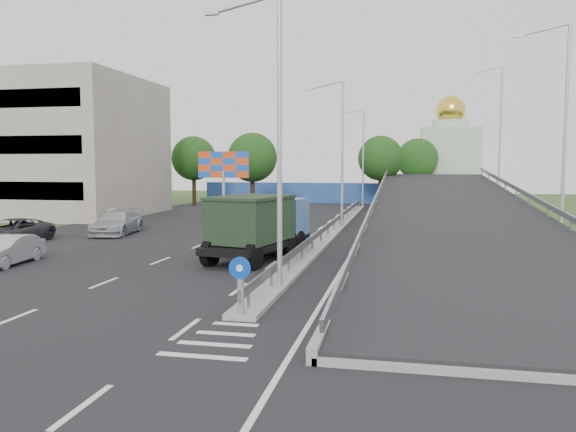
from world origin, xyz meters
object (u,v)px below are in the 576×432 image
(lamp_post_mid, at_px, (340,146))
(parked_car_c, at_px, (12,232))
(parked_car_b, at_px, (7,250))
(billboard, at_px, (223,169))
(lamp_post_near, at_px, (274,126))
(church, at_px, (449,158))
(parked_car_d, at_px, (117,223))
(sign_bollard, at_px, (240,286))
(dump_truck, at_px, (260,224))
(lamp_post_far, at_px, (361,152))
(parked_car_e, at_px, (117,217))

(lamp_post_mid, height_order, parked_car_c, lamp_post_mid)
(parked_car_b, relative_size, parked_car_c, 0.79)
(billboard, relative_size, parked_car_c, 1.07)
(lamp_post_near, height_order, billboard, lamp_post_near)
(church, distance_m, parked_car_d, 46.70)
(parked_car_c, bearing_deg, parked_car_d, 56.34)
(church, distance_m, parked_car_b, 56.34)
(sign_bollard, height_order, dump_truck, dump_truck)
(church, xyz_separation_m, parked_car_c, (-27.16, -45.32, -4.60))
(lamp_post_far, distance_m, church, 17.15)
(lamp_post_mid, bearing_deg, parked_car_c, -146.74)
(parked_car_c, bearing_deg, church, 60.02)
(parked_car_e, bearing_deg, parked_car_c, -107.57)
(lamp_post_mid, relative_size, parked_car_c, 1.96)
(lamp_post_near, height_order, church, church)
(lamp_post_near, distance_m, lamp_post_mid, 20.00)
(billboard, bearing_deg, dump_truck, -65.98)
(lamp_post_mid, xyz_separation_m, parked_car_e, (-15.62, -2.46, -5.05))
(parked_car_d, height_order, parked_car_e, parked_car_d)
(lamp_post_far, relative_size, billboard, 1.83)
(lamp_post_near, height_order, lamp_post_mid, same)
(dump_truck, xyz_separation_m, parked_car_c, (-15.00, 2.03, -0.98))
(lamp_post_far, xyz_separation_m, parked_car_c, (-17.27, -31.32, -5.09))
(church, bearing_deg, dump_truck, -104.40)
(billboard, bearing_deg, sign_bollard, -70.79)
(lamp_post_mid, bearing_deg, parked_car_b, -126.59)
(billboard, distance_m, parked_car_b, 20.00)
(parked_car_d, bearing_deg, billboard, 52.21)
(sign_bollard, height_order, lamp_post_mid, lamp_post_mid)
(sign_bollard, relative_size, church, 0.12)
(lamp_post_near, height_order, parked_car_e, lamp_post_near)
(billboard, distance_m, parked_car_e, 8.61)
(lamp_post_mid, distance_m, lamp_post_far, 20.00)
(lamp_post_mid, xyz_separation_m, parked_car_d, (-13.65, -6.08, -5.03))
(dump_truck, height_order, parked_car_c, dump_truck)
(parked_car_c, bearing_deg, sign_bollard, -35.12)
(dump_truck, bearing_deg, lamp_post_near, -58.85)
(lamp_post_mid, distance_m, dump_truck, 14.16)
(billboard, relative_size, dump_truck, 0.75)
(lamp_post_mid, height_order, parked_car_e, lamp_post_mid)
(lamp_post_near, bearing_deg, lamp_post_far, 90.00)
(parked_car_b, bearing_deg, parked_car_c, 120.60)
(sign_bollard, bearing_deg, lamp_post_far, 89.86)
(lamp_post_near, xyz_separation_m, parked_car_d, (-13.65, 13.92, -5.03))
(church, bearing_deg, parked_car_e, -124.98)
(parked_car_c, relative_size, parked_car_e, 1.16)
(church, distance_m, billboard, 37.23)
(lamp_post_mid, relative_size, dump_truck, 1.38)
(parked_car_c, height_order, parked_car_d, parked_car_d)
(billboard, height_order, parked_car_c, billboard)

